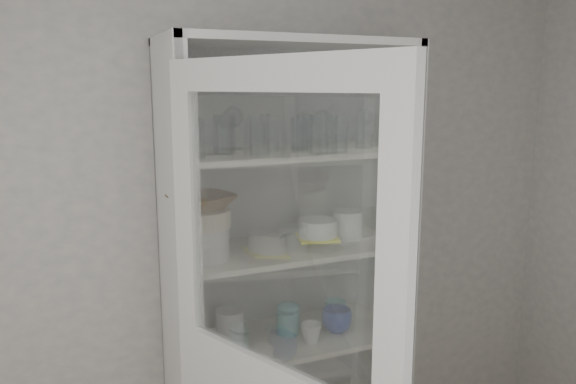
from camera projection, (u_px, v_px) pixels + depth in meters
name	position (u px, v px, depth m)	size (l,w,h in m)	color
wall_back	(226.00, 228.00, 2.47)	(3.60, 0.02, 2.60)	#A1A1A1
pantry_cabinet	(282.00, 312.00, 2.47)	(1.00, 0.45, 2.10)	silver
tumbler_0	(195.00, 140.00, 2.00)	(0.07, 0.07, 0.13)	silver
tumbler_1	(260.00, 135.00, 2.09)	(0.08, 0.08, 0.15)	silver
tumbler_2	(301.00, 136.00, 2.15)	(0.07, 0.07, 0.13)	silver
tumbler_3	(319.00, 134.00, 2.14)	(0.07, 0.07, 0.15)	silver
tumbler_4	(338.00, 133.00, 2.20)	(0.07, 0.07, 0.15)	silver
tumbler_5	(328.00, 135.00, 2.17)	(0.07, 0.07, 0.14)	silver
tumbler_6	(393.00, 133.00, 2.30)	(0.07, 0.07, 0.13)	silver
tumbler_7	(208.00, 136.00, 2.11)	(0.07, 0.07, 0.14)	silver
tumbler_8	(223.00, 134.00, 2.13)	(0.08, 0.08, 0.15)	silver
tumbler_9	(271.00, 135.00, 2.21)	(0.06, 0.06, 0.13)	silver
tumbler_10	(299.00, 134.00, 2.26)	(0.07, 0.07, 0.13)	silver
tumbler_11	(305.00, 132.00, 2.31)	(0.07, 0.07, 0.14)	silver
goblet_0	(228.00, 129.00, 2.29)	(0.07, 0.07, 0.16)	silver
goblet_1	(234.00, 126.00, 2.28)	(0.08, 0.08, 0.19)	silver
goblet_2	(322.00, 127.00, 2.40)	(0.08, 0.08, 0.17)	silver
goblet_3	(364.00, 124.00, 2.50)	(0.08, 0.08, 0.17)	silver
plate_stack_front	(203.00, 243.00, 2.15)	(0.20, 0.20, 0.13)	white
plate_stack_back	(197.00, 238.00, 2.31)	(0.20, 0.20, 0.08)	white
cream_bowl	(202.00, 218.00, 2.14)	(0.22, 0.22, 0.07)	beige
terracotta_bowl	(202.00, 202.00, 2.12)	(0.24, 0.24, 0.06)	brown
glass_platter	(318.00, 241.00, 2.38)	(0.33, 0.33, 0.02)	silver
yellow_trivet	(318.00, 237.00, 2.38)	(0.16, 0.16, 0.01)	#FFF22C
white_ramekin	(318.00, 228.00, 2.37)	(0.16, 0.16, 0.07)	white
grey_bowl_stack	(347.00, 225.00, 2.45)	(0.13, 0.13, 0.12)	silver
mug_blue	(337.00, 320.00, 2.44)	(0.13, 0.13, 0.10)	navy
mug_teal	(335.00, 310.00, 2.57)	(0.10, 0.10, 0.09)	teal
mug_white	(311.00, 333.00, 2.34)	(0.09, 0.09, 0.08)	white
teal_jar	(288.00, 320.00, 2.43)	(0.10, 0.10, 0.12)	teal
measuring_cups	(216.00, 351.00, 2.23)	(0.09, 0.09, 0.04)	silver
white_canister	(230.00, 326.00, 2.34)	(0.12, 0.12, 0.14)	white
tumbler_12	(365.00, 130.00, 2.34)	(0.07, 0.07, 0.15)	silver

